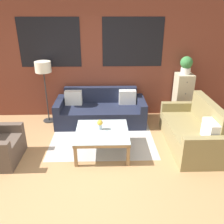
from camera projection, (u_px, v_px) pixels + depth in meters
name	position (u px, v px, depth m)	size (l,w,h in m)	color
ground_plane	(88.00, 173.00, 3.95)	(16.00, 16.00, 0.00)	#AD7F51
wall_back_brick	(92.00, 59.00, 5.61)	(8.40, 0.09, 2.80)	brown
rug	(103.00, 136.00, 5.08)	(2.13, 1.79, 0.00)	#BCB7B2
couch_dark	(101.00, 111.00, 5.62)	(2.06, 0.88, 0.78)	#1E2338
settee_vintage	(193.00, 132.00, 4.62)	(0.80, 1.68, 0.92)	olive
coffee_table	(102.00, 134.00, 4.41)	(0.98, 0.98, 0.44)	silver
floor_lamp	(43.00, 70.00, 5.28)	(0.36, 0.36, 1.45)	#2D2D2D
drawer_cabinet	(182.00, 96.00, 5.75)	(0.38, 0.43, 1.11)	#C6B793
potted_plant	(186.00, 65.00, 5.44)	(0.28, 0.28, 0.41)	silver
flower_vase	(100.00, 124.00, 4.40)	(0.11, 0.11, 0.19)	#ADBCC6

